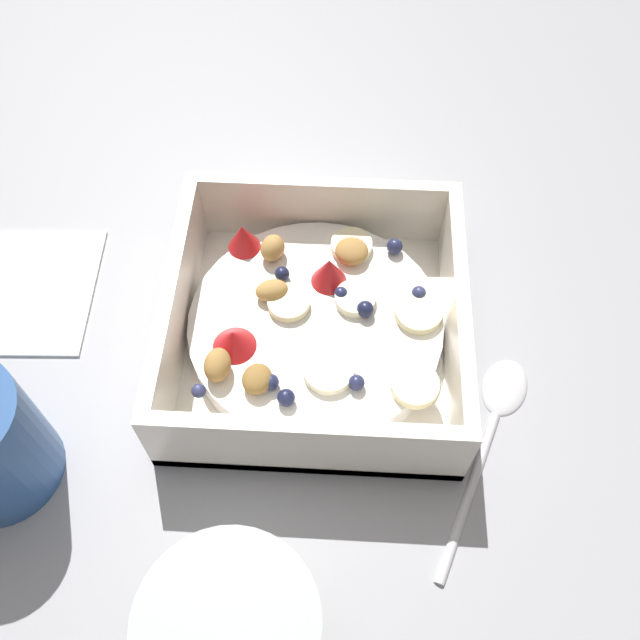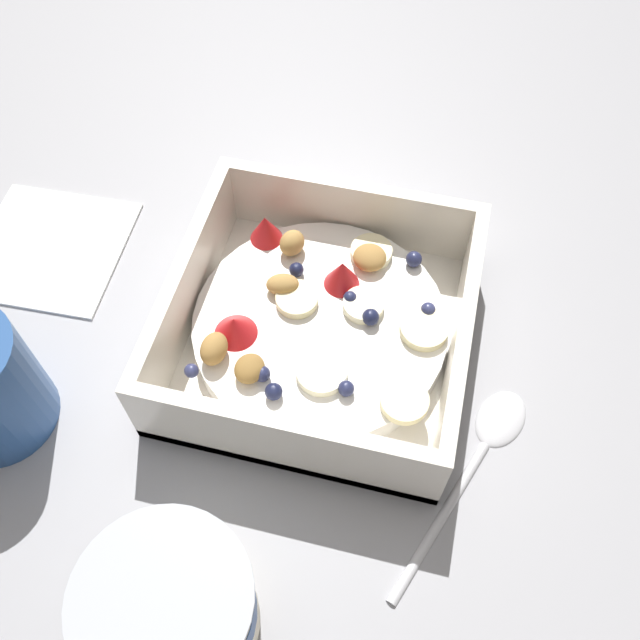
{
  "view_description": "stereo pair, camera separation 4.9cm",
  "coord_description": "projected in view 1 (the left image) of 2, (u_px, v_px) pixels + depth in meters",
  "views": [
    {
      "loc": [
        0.0,
        0.25,
        0.45
      ],
      "look_at": [
        0.02,
        -0.02,
        0.03
      ],
      "focal_mm": 38.6,
      "sensor_mm": 36.0,
      "label": 1
    },
    {
      "loc": [
        -0.05,
        0.24,
        0.45
      ],
      "look_at": [
        0.02,
        -0.02,
        0.03
      ],
      "focal_mm": 38.6,
      "sensor_mm": 36.0,
      "label": 2
    }
  ],
  "objects": [
    {
      "name": "ground_plane",
      "position": [
        342.0,
        364.0,
        0.51
      ],
      "size": [
        2.4,
        2.4,
        0.0
      ],
      "primitive_type": "plane",
      "color": "#9E9EA3"
    },
    {
      "name": "fruit_bowl",
      "position": [
        319.0,
        325.0,
        0.5
      ],
      "size": [
        0.21,
        0.21,
        0.07
      ],
      "color": "white",
      "rests_on": "ground"
    },
    {
      "name": "spoon",
      "position": [
        500.0,
        416.0,
        0.48
      ],
      "size": [
        0.08,
        0.17,
        0.01
      ],
      "color": "silver",
      "rests_on": "ground"
    },
    {
      "name": "yogurt_cup",
      "position": [
        239.0,
        634.0,
        0.37
      ],
      "size": [
        0.1,
        0.1,
        0.08
      ],
      "color": "beige",
      "rests_on": "ground"
    },
    {
      "name": "folded_napkin",
      "position": [
        22.0,
        289.0,
        0.54
      ],
      "size": [
        0.13,
        0.13,
        0.01
      ],
      "primitive_type": "cube",
      "rotation": [
        0.0,
        0.0,
        0.04
      ],
      "color": "white",
      "rests_on": "ground"
    }
  ]
}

